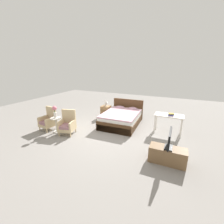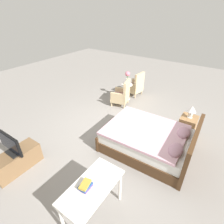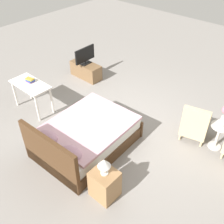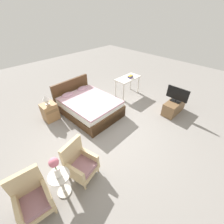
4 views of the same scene
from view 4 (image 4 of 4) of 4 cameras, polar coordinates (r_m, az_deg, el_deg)
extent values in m
plane|color=gray|center=(4.65, -2.02, -6.13)|extent=(16.00, 16.00, 0.00)
cube|color=#472D19|center=(5.23, -8.61, 0.84)|extent=(1.51, 2.05, 0.28)
cube|color=white|center=(5.09, -8.87, 3.23)|extent=(1.45, 1.97, 0.24)
cube|color=#CC9EAD|center=(4.95, -8.43, 4.34)|extent=(1.49, 1.81, 0.06)
cube|color=#472D19|center=(5.75, -15.11, 7.38)|extent=(1.47, 0.13, 0.96)
cube|color=#472D19|center=(4.61, -0.90, -3.31)|extent=(1.47, 0.11, 0.40)
ellipsoid|color=#B28499|center=(5.35, -16.56, 6.24)|extent=(0.45, 0.30, 0.14)
ellipsoid|color=#B28499|center=(5.65, -11.08, 8.77)|extent=(0.45, 0.30, 0.14)
cylinder|color=#CCB284|center=(3.41, -20.68, -31.71)|extent=(0.04, 0.04, 0.16)
cylinder|color=#CCB284|center=(3.68, -31.00, -28.29)|extent=(0.04, 0.04, 0.16)
cylinder|color=#CCB284|center=(3.64, -23.49, -25.70)|extent=(0.04, 0.04, 0.16)
cube|color=#CCB284|center=(3.41, -26.82, -29.01)|extent=(0.60, 0.60, 0.12)
cube|color=gray|center=(3.32, -27.40, -28.16)|extent=(0.55, 0.55, 0.10)
cube|color=#CCB284|center=(3.23, -29.92, -22.60)|extent=(0.55, 0.15, 0.64)
cube|color=#CCB284|center=(3.29, -32.18, -28.88)|extent=(0.13, 0.52, 0.26)
cube|color=#CCB284|center=(3.24, -23.53, -25.96)|extent=(0.13, 0.52, 0.26)
cylinder|color=#CCB284|center=(3.48, -10.22, -26.19)|extent=(0.04, 0.04, 0.16)
cylinder|color=#CCB284|center=(3.64, -5.36, -20.92)|extent=(0.04, 0.04, 0.16)
cylinder|color=#CCB284|center=(3.67, -16.22, -22.34)|extent=(0.04, 0.04, 0.16)
cylinder|color=#CCB284|center=(3.83, -11.26, -17.66)|extent=(0.04, 0.04, 0.16)
cube|color=#CCB284|center=(3.53, -11.05, -20.50)|extent=(0.66, 0.66, 0.12)
cube|color=gray|center=(3.44, -11.27, -19.49)|extent=(0.60, 0.60, 0.10)
cube|color=#CCB284|center=(3.33, -14.94, -14.92)|extent=(0.54, 0.21, 0.64)
cube|color=#CCB284|center=(3.29, -14.25, -21.42)|extent=(0.19, 0.51, 0.26)
cube|color=#CCB284|center=(3.47, -8.85, -16.11)|extent=(0.19, 0.51, 0.26)
cylinder|color=beige|center=(3.60, -17.60, -26.84)|extent=(0.28, 0.28, 0.03)
cylinder|color=beige|center=(3.36, -18.55, -24.58)|extent=(0.06, 0.06, 0.54)
cylinder|color=beige|center=(3.12, -19.61, -21.96)|extent=(0.40, 0.40, 0.02)
cylinder|color=silver|center=(3.02, -20.10, -20.71)|extent=(0.11, 0.11, 0.22)
cylinder|color=#477538|center=(2.89, -20.78, -18.93)|extent=(0.02, 0.02, 0.10)
sphere|color=#DB7084|center=(2.80, -21.33, -17.47)|extent=(0.17, 0.17, 0.17)
cube|color=#997047|center=(5.22, -22.58, 0.07)|extent=(0.44, 0.40, 0.58)
cube|color=brown|center=(5.00, -21.86, 0.17)|extent=(0.37, 0.01, 0.09)
cylinder|color=silver|center=(5.07, -23.35, 2.81)|extent=(0.13, 0.13, 0.02)
ellipsoid|color=silver|center=(5.02, -23.59, 3.66)|extent=(0.11, 0.11, 0.16)
cone|color=silver|center=(4.95, -24.01, 5.17)|extent=(0.22, 0.22, 0.15)
cube|color=brown|center=(5.61, 22.48, 1.87)|extent=(0.96, 0.40, 0.45)
cube|color=black|center=(5.49, 23.04, 3.92)|extent=(0.20, 0.32, 0.03)
cylinder|color=black|center=(5.47, 23.14, 4.27)|extent=(0.04, 0.04, 0.05)
cube|color=black|center=(5.36, 23.72, 6.37)|extent=(0.05, 0.71, 0.41)
cube|color=black|center=(5.38, 23.83, 6.46)|extent=(0.01, 0.66, 0.37)
cylinder|color=silver|center=(5.81, 4.43, 7.47)|extent=(0.05, 0.05, 0.70)
cylinder|color=silver|center=(6.48, 10.03, 10.20)|extent=(0.05, 0.05, 0.70)
cylinder|color=silver|center=(6.05, 1.42, 8.84)|extent=(0.05, 0.05, 0.70)
cylinder|color=silver|center=(6.70, 7.11, 11.38)|extent=(0.05, 0.05, 0.70)
cube|color=silver|center=(6.09, 6.08, 12.70)|extent=(1.04, 0.52, 0.04)
cube|color=#66387A|center=(6.09, 6.99, 13.00)|extent=(0.18, 0.15, 0.03)
cube|color=#284C8E|center=(6.08, 7.00, 13.24)|extent=(0.20, 0.15, 0.03)
cube|color=#B79333|center=(6.07, 7.03, 13.51)|extent=(0.21, 0.15, 0.04)
camera|label=1|loc=(5.21, 71.01, 5.70)|focal=24.00mm
camera|label=2|loc=(7.25, 6.09, 35.23)|focal=28.00mm
camera|label=3|loc=(6.27, -61.00, 29.19)|focal=42.00mm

